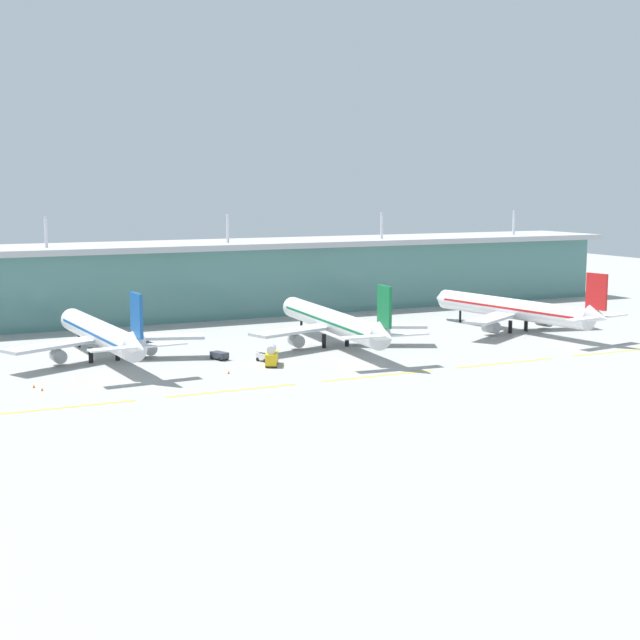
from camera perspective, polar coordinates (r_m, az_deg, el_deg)
ground_plane at (r=212.60m, az=2.85°, el=-2.85°), size 600.00×600.00×0.00m
terminal_building at (r=299.25m, az=-6.09°, el=2.65°), size 288.00×34.00×32.49m
airliner_near at (r=223.24m, az=-13.42°, el=-0.85°), size 48.70×62.64×18.90m
airliner_middle at (r=236.94m, az=0.84°, el=-0.10°), size 48.66×70.85×18.90m
airliner_far at (r=267.06m, az=12.03°, el=0.66°), size 48.20×65.85×18.90m
taxiway_stripe_west at (r=178.61m, az=-15.77°, el=-5.29°), size 28.00×0.70×0.04m
taxiway_stripe_mid_west at (r=187.14m, az=-5.44°, el=-4.40°), size 28.00×0.70×0.04m
taxiway_stripe_centre at (r=201.13m, az=3.70°, el=-3.49°), size 28.00×0.70×0.04m
taxiway_stripe_mid_east at (r=219.55m, az=11.46°, el=-2.64°), size 28.00×0.70×0.04m
taxiway_stripe_east at (r=241.37m, az=17.92°, el=-1.90°), size 28.00×0.70×0.04m
pushback_tug at (r=220.59m, az=-6.28°, el=-2.19°), size 3.74×4.95×1.85m
fuel_truck at (r=212.27m, az=-3.03°, el=-2.24°), size 5.52×7.61×4.95m
baggage_cart at (r=217.42m, az=-3.51°, el=-2.26°), size 3.06×4.01×2.48m
safety_cone_left_wingtip at (r=194.44m, az=-16.91°, el=-4.14°), size 0.56×0.56×0.70m
safety_cone_nose_front at (r=203.96m, az=-5.71°, el=-3.25°), size 0.56×0.56×0.70m
safety_cone_right_wingtip at (r=197.85m, az=-17.38°, el=-3.95°), size 0.56×0.56×0.70m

